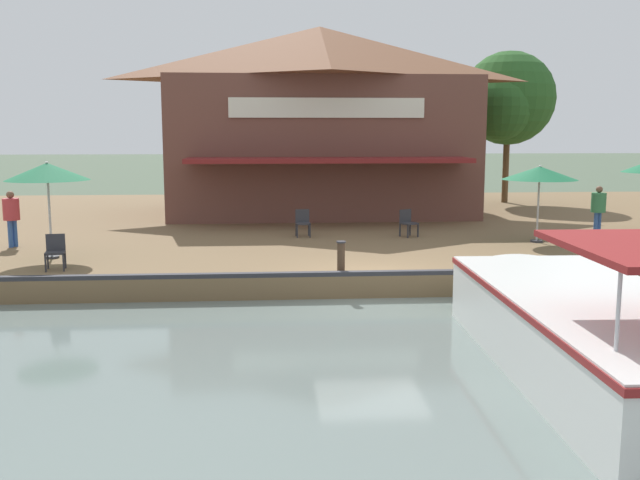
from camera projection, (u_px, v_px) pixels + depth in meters
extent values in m
plane|color=#4C5B47|center=(371.00, 302.00, 16.39)|extent=(220.00, 220.00, 0.00)
cube|color=brown|center=(329.00, 226.00, 27.19)|extent=(22.00, 56.00, 0.60)
cube|color=#2D2D33|center=(371.00, 273.00, 16.39)|extent=(0.20, 50.40, 0.10)
cube|color=brown|center=(320.00, 147.00, 28.96)|extent=(7.12, 11.59, 5.31)
pyramid|color=brown|center=(320.00, 54.00, 28.40)|extent=(7.48, 12.17, 2.10)
cube|color=maroon|center=(329.00, 160.00, 24.61)|extent=(1.80, 9.85, 0.16)
cube|color=silver|center=(327.00, 108.00, 25.19)|extent=(0.08, 6.96, 0.70)
cylinder|color=#B7B7B7|center=(538.00, 207.00, 21.17)|extent=(0.06, 0.06, 2.13)
cylinder|color=#2D2D33|center=(536.00, 241.00, 21.33)|extent=(0.36, 0.36, 0.06)
cone|color=#19663D|center=(540.00, 173.00, 21.02)|extent=(2.21, 2.21, 0.39)
cone|color=silver|center=(540.00, 172.00, 21.02)|extent=(1.37, 1.37, 0.32)
sphere|color=silver|center=(540.00, 166.00, 20.99)|extent=(0.08, 0.08, 0.08)
cylinder|color=#B7B7B7|center=(50.00, 214.00, 18.46)|extent=(0.06, 0.06, 2.33)
cylinder|color=#2D2D33|center=(52.00, 257.00, 18.63)|extent=(0.36, 0.36, 0.06)
cone|color=#19663D|center=(47.00, 172.00, 18.29)|extent=(2.12, 2.12, 0.45)
cone|color=silver|center=(47.00, 171.00, 18.29)|extent=(1.32, 1.32, 0.36)
sphere|color=silver|center=(47.00, 163.00, 18.26)|extent=(0.08, 0.08, 0.08)
cube|color=#2D2D33|center=(63.00, 263.00, 16.83)|extent=(0.05, 0.05, 0.42)
cube|color=#2D2D33|center=(46.00, 263.00, 16.73)|extent=(0.05, 0.05, 0.42)
cube|color=#2D2D33|center=(65.00, 260.00, 17.21)|extent=(0.05, 0.05, 0.42)
cube|color=#2D2D33|center=(48.00, 260.00, 17.12)|extent=(0.05, 0.05, 0.42)
cube|color=#2D2D33|center=(55.00, 253.00, 16.94)|extent=(0.51, 0.51, 0.05)
cube|color=#2D2D33|center=(56.00, 242.00, 17.10)|extent=(0.11, 0.44, 0.40)
cube|color=#2D2D33|center=(310.00, 231.00, 22.20)|extent=(0.04, 0.04, 0.42)
cube|color=#2D2D33|center=(297.00, 231.00, 22.15)|extent=(0.04, 0.04, 0.42)
cube|color=#2D2D33|center=(309.00, 229.00, 22.59)|extent=(0.04, 0.04, 0.42)
cube|color=#2D2D33|center=(296.00, 229.00, 22.54)|extent=(0.04, 0.04, 0.42)
cube|color=#2D2D33|center=(303.00, 223.00, 22.34)|extent=(0.46, 0.46, 0.05)
cube|color=#2D2D33|center=(302.00, 216.00, 22.50)|extent=(0.06, 0.44, 0.40)
cube|color=#2D2D33|center=(418.00, 230.00, 22.32)|extent=(0.05, 0.05, 0.42)
cube|color=#2D2D33|center=(408.00, 231.00, 22.12)|extent=(0.05, 0.05, 0.42)
cube|color=#2D2D33|center=(410.00, 229.00, 22.66)|extent=(0.05, 0.05, 0.42)
cube|color=#2D2D33|center=(400.00, 230.00, 22.45)|extent=(0.05, 0.05, 0.42)
cube|color=#2D2D33|center=(409.00, 223.00, 22.36)|extent=(0.59, 0.59, 0.05)
cube|color=#2D2D33|center=(405.00, 216.00, 22.49)|extent=(0.23, 0.41, 0.40)
cylinder|color=#2D5193|center=(596.00, 225.00, 22.38)|extent=(0.13, 0.13, 0.77)
cylinder|color=#2D5193|center=(599.00, 224.00, 22.46)|extent=(0.13, 0.13, 0.77)
cylinder|color=#337547|center=(599.00, 202.00, 22.31)|extent=(0.45, 0.45, 0.61)
sphere|color=brown|center=(599.00, 189.00, 22.25)|extent=(0.21, 0.21, 0.21)
cylinder|color=#2D5193|center=(10.00, 234.00, 20.31)|extent=(0.13, 0.13, 0.78)
cylinder|color=#2D5193|center=(15.00, 233.00, 20.45)|extent=(0.13, 0.13, 0.78)
cylinder|color=#B23338|center=(11.00, 209.00, 20.27)|extent=(0.45, 0.45, 0.62)
sphere|color=brown|center=(10.00, 195.00, 20.21)|extent=(0.21, 0.21, 0.21)
cube|color=white|center=(598.00, 337.00, 11.10)|extent=(7.62, 3.06, 1.26)
ellipsoid|color=white|center=(520.00, 285.00, 14.82)|extent=(2.74, 2.77, 1.26)
cube|color=maroon|center=(600.00, 303.00, 11.02)|extent=(7.71, 3.10, 0.10)
cylinder|color=silver|center=(619.00, 306.00, 8.26)|extent=(0.05, 0.05, 1.07)
cylinder|color=#473323|center=(341.00, 258.00, 16.54)|extent=(0.18, 0.18, 0.73)
cylinder|color=#2D2D33|center=(341.00, 242.00, 16.48)|extent=(0.22, 0.22, 0.04)
cylinder|color=brown|center=(506.00, 168.00, 33.09)|extent=(0.29, 0.29, 3.20)
sphere|color=#285623|center=(508.00, 98.00, 32.60)|extent=(4.25, 4.25, 4.25)
sphere|color=#285623|center=(500.00, 107.00, 31.78)|extent=(2.98, 2.98, 2.98)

